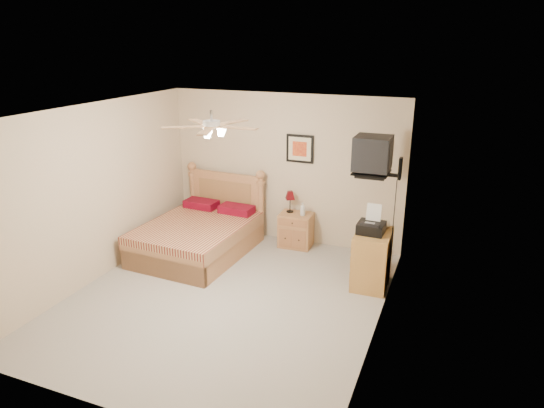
% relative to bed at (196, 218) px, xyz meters
% --- Properties ---
extents(floor, '(4.50, 4.50, 0.00)m').
position_rel_bed_xyz_m(floor, '(1.08, -1.12, -0.62)').
color(floor, gray).
rests_on(floor, ground).
extents(ceiling, '(4.00, 4.50, 0.04)m').
position_rel_bed_xyz_m(ceiling, '(1.08, -1.12, 1.88)').
color(ceiling, white).
rests_on(ceiling, ground).
extents(wall_back, '(4.00, 0.04, 2.50)m').
position_rel_bed_xyz_m(wall_back, '(1.08, 1.13, 0.63)').
color(wall_back, '#C8B293').
rests_on(wall_back, ground).
extents(wall_front, '(4.00, 0.04, 2.50)m').
position_rel_bed_xyz_m(wall_front, '(1.08, -3.37, 0.63)').
color(wall_front, '#C8B293').
rests_on(wall_front, ground).
extents(wall_left, '(0.04, 4.50, 2.50)m').
position_rel_bed_xyz_m(wall_left, '(-0.92, -1.12, 0.63)').
color(wall_left, '#C8B293').
rests_on(wall_left, ground).
extents(wall_right, '(0.04, 4.50, 2.50)m').
position_rel_bed_xyz_m(wall_right, '(3.08, -1.12, 0.63)').
color(wall_right, '#C8B293').
rests_on(wall_right, ground).
extents(bed, '(1.56, 1.99, 1.25)m').
position_rel_bed_xyz_m(bed, '(0.00, 0.00, 0.00)').
color(bed, '#A26945').
rests_on(bed, ground).
extents(nightstand, '(0.54, 0.42, 0.57)m').
position_rel_bed_xyz_m(nightstand, '(1.38, 0.88, -0.34)').
color(nightstand, '#9F6946').
rests_on(nightstand, ground).
extents(table_lamp, '(0.24, 0.24, 0.36)m').
position_rel_bed_xyz_m(table_lamp, '(1.25, 0.94, 0.13)').
color(table_lamp, '#4F060B').
rests_on(table_lamp, nightstand).
extents(lotion_bottle, '(0.11, 0.11, 0.22)m').
position_rel_bed_xyz_m(lotion_bottle, '(1.50, 0.85, 0.06)').
color(lotion_bottle, silver).
rests_on(lotion_bottle, nightstand).
extents(framed_picture, '(0.46, 0.04, 0.46)m').
position_rel_bed_xyz_m(framed_picture, '(1.35, 1.11, 1.00)').
color(framed_picture, black).
rests_on(framed_picture, wall_back).
extents(dresser, '(0.48, 0.69, 0.80)m').
position_rel_bed_xyz_m(dresser, '(2.81, -0.01, -0.22)').
color(dresser, olive).
rests_on(dresser, ground).
extents(fax_machine, '(0.37, 0.39, 0.38)m').
position_rel_bed_xyz_m(fax_machine, '(2.77, -0.03, 0.37)').
color(fax_machine, black).
rests_on(fax_machine, dresser).
extents(magazine_lower, '(0.29, 0.33, 0.03)m').
position_rel_bed_xyz_m(magazine_lower, '(2.74, 0.25, 0.19)').
color(magazine_lower, '#BCB39A').
rests_on(magazine_lower, dresser).
extents(magazine_upper, '(0.25, 0.30, 0.02)m').
position_rel_bed_xyz_m(magazine_upper, '(2.78, 0.28, 0.21)').
color(magazine_upper, tan).
rests_on(magazine_upper, magazine_lower).
extents(wall_tv, '(0.56, 0.46, 0.58)m').
position_rel_bed_xyz_m(wall_tv, '(2.83, 0.22, 1.19)').
color(wall_tv, black).
rests_on(wall_tv, wall_right).
extents(ceiling_fan, '(1.14, 1.14, 0.28)m').
position_rel_bed_xyz_m(ceiling_fan, '(1.08, -1.32, 1.74)').
color(ceiling_fan, silver).
rests_on(ceiling_fan, ceiling).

